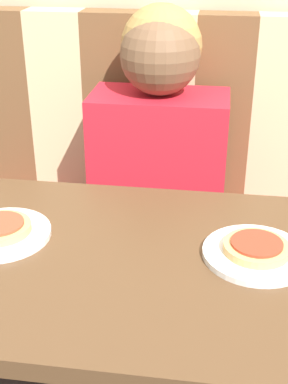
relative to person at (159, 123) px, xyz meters
The scene contains 8 objects.
booth_seat 0.55m from the person, 90.00° to the right, with size 1.22×0.52×0.44m.
booth_backrest 0.21m from the person, 90.00° to the left, with size 1.22×0.10×0.60m.
dining_table 0.62m from the person, 90.00° to the right, with size 1.01×0.58×0.72m.
person is the anchor object (origin of this frame).
plate_left 0.62m from the person, 113.82° to the right, with size 0.20×0.20×0.01m.
plate_right 0.62m from the person, 66.18° to the right, with size 0.20×0.20×0.01m.
pizza_left 0.62m from the person, 113.82° to the right, with size 0.12×0.12×0.02m.
pizza_right 0.62m from the person, 66.18° to the right, with size 0.12×0.12×0.02m.
Camera 1 is at (0.16, -0.82, 1.27)m, focal length 50.00 mm.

